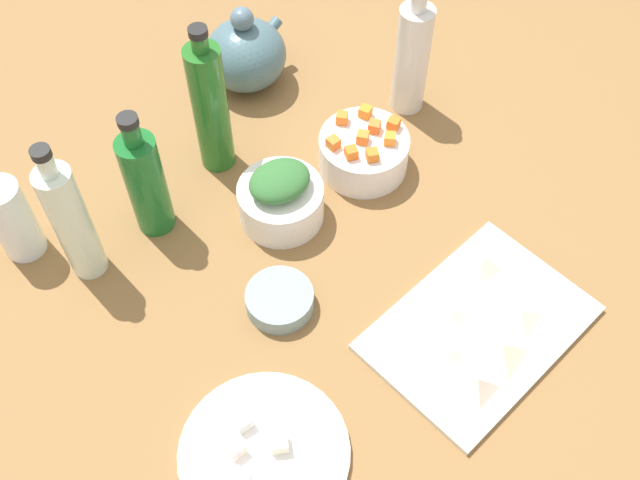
% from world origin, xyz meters
% --- Properties ---
extents(tabletop, '(1.90, 1.90, 0.03)m').
position_xyz_m(tabletop, '(0.00, 0.00, 0.01)').
color(tabletop, brown).
rests_on(tabletop, ground).
extents(cutting_board, '(0.32, 0.24, 0.01)m').
position_xyz_m(cutting_board, '(0.06, -0.25, 0.03)').
color(cutting_board, silver).
rests_on(cutting_board, tabletop).
extents(plate_tofu, '(0.22, 0.22, 0.01)m').
position_xyz_m(plate_tofu, '(-0.27, -0.15, 0.04)').
color(plate_tofu, white).
rests_on(plate_tofu, tabletop).
extents(bowl_greens, '(0.13, 0.13, 0.06)m').
position_xyz_m(bowl_greens, '(0.02, 0.10, 0.06)').
color(bowl_greens, white).
rests_on(bowl_greens, tabletop).
extents(bowl_carrots, '(0.15, 0.15, 0.06)m').
position_xyz_m(bowl_carrots, '(0.19, 0.07, 0.06)').
color(bowl_carrots, white).
rests_on(bowl_carrots, tabletop).
extents(bowl_small_side, '(0.10, 0.10, 0.03)m').
position_xyz_m(bowl_small_side, '(-0.10, -0.01, 0.05)').
color(bowl_small_side, gray).
rests_on(bowl_small_side, tabletop).
extents(teapot, '(0.16, 0.14, 0.16)m').
position_xyz_m(teapot, '(0.20, 0.36, 0.09)').
color(teapot, '#47666F').
rests_on(teapot, tabletop).
extents(bottle_0, '(0.06, 0.06, 0.27)m').
position_xyz_m(bottle_0, '(0.04, 0.26, 0.15)').
color(bottle_0, '#256823').
rests_on(bottle_0, tabletop).
extents(bottle_1, '(0.06, 0.06, 0.25)m').
position_xyz_m(bottle_1, '(0.35, 0.11, 0.14)').
color(bottle_1, silver).
rests_on(bottle_1, tabletop).
extents(bottle_2, '(0.06, 0.06, 0.23)m').
position_xyz_m(bottle_2, '(-0.12, 0.24, 0.13)').
color(bottle_2, '#1B6627').
rests_on(bottle_2, tabletop).
extents(bottle_3, '(0.05, 0.05, 0.26)m').
position_xyz_m(bottle_3, '(-0.24, 0.25, 0.14)').
color(bottle_3, silver).
rests_on(bottle_3, tabletop).
extents(drinking_glass_0, '(0.06, 0.06, 0.14)m').
position_xyz_m(drinking_glass_0, '(-0.28, 0.35, 0.10)').
color(drinking_glass_0, white).
rests_on(drinking_glass_0, tabletop).
extents(carrot_cube_0, '(0.03, 0.03, 0.02)m').
position_xyz_m(carrot_cube_0, '(0.16, 0.04, 0.10)').
color(carrot_cube_0, orange).
rests_on(carrot_cube_0, bowl_carrots).
extents(carrot_cube_1, '(0.02, 0.02, 0.02)m').
position_xyz_m(carrot_cube_1, '(0.23, 0.11, 0.10)').
color(carrot_cube_1, orange).
rests_on(carrot_cube_1, bowl_carrots).
extents(carrot_cube_2, '(0.02, 0.02, 0.02)m').
position_xyz_m(carrot_cube_2, '(0.14, 0.10, 0.10)').
color(carrot_cube_2, orange).
rests_on(carrot_cube_2, bowl_carrots).
extents(carrot_cube_3, '(0.03, 0.03, 0.02)m').
position_xyz_m(carrot_cube_3, '(0.21, 0.04, 0.10)').
color(carrot_cube_3, orange).
rests_on(carrot_cube_3, bowl_carrots).
extents(carrot_cube_4, '(0.02, 0.02, 0.02)m').
position_xyz_m(carrot_cube_4, '(0.21, 0.07, 0.10)').
color(carrot_cube_4, orange).
rests_on(carrot_cube_4, bowl_carrots).
extents(carrot_cube_5, '(0.02, 0.02, 0.02)m').
position_xyz_m(carrot_cube_5, '(0.18, 0.07, 0.10)').
color(carrot_cube_5, orange).
rests_on(carrot_cube_5, bowl_carrots).
extents(carrot_cube_6, '(0.02, 0.02, 0.02)m').
position_xyz_m(carrot_cube_6, '(0.19, 0.12, 0.10)').
color(carrot_cube_6, orange).
rests_on(carrot_cube_6, bowl_carrots).
extents(carrot_cube_7, '(0.02, 0.02, 0.02)m').
position_xyz_m(carrot_cube_7, '(0.14, 0.06, 0.10)').
color(carrot_cube_7, orange).
rests_on(carrot_cube_7, bowl_carrots).
extents(carrot_cube_8, '(0.02, 0.02, 0.02)m').
position_xyz_m(carrot_cube_8, '(0.24, 0.05, 0.10)').
color(carrot_cube_8, orange).
rests_on(carrot_cube_8, bowl_carrots).
extents(chopped_greens_mound, '(0.11, 0.10, 0.04)m').
position_xyz_m(chopped_greens_mound, '(0.02, 0.10, 0.11)').
color(chopped_greens_mound, '#326831').
rests_on(chopped_greens_mound, bowl_greens).
extents(tofu_cube_1, '(0.02, 0.02, 0.02)m').
position_xyz_m(tofu_cube_1, '(-0.30, -0.12, 0.05)').
color(tofu_cube_1, white).
rests_on(tofu_cube_1, plate_tofu).
extents(tofu_cube_2, '(0.03, 0.03, 0.02)m').
position_xyz_m(tofu_cube_2, '(-0.27, -0.10, 0.05)').
color(tofu_cube_2, white).
rests_on(tofu_cube_2, plate_tofu).
extents(tofu_cube_3, '(0.02, 0.02, 0.02)m').
position_xyz_m(tofu_cube_3, '(-0.32, -0.16, 0.05)').
color(tofu_cube_3, '#F4DED2').
rests_on(tofu_cube_3, plate_tofu).
extents(tofu_cube_4, '(0.03, 0.03, 0.02)m').
position_xyz_m(tofu_cube_4, '(-0.26, -0.16, 0.05)').
color(tofu_cube_4, white).
rests_on(tofu_cube_4, plate_tofu).
extents(dumpling_0, '(0.06, 0.06, 0.02)m').
position_xyz_m(dumpling_0, '(0.04, -0.21, 0.05)').
color(dumpling_0, beige).
rests_on(dumpling_0, cutting_board).
extents(dumpling_1, '(0.06, 0.06, 0.02)m').
position_xyz_m(dumpling_1, '(-0.01, -0.24, 0.05)').
color(dumpling_1, beige).
rests_on(dumpling_1, cutting_board).
extents(dumpling_2, '(0.06, 0.06, 0.02)m').
position_xyz_m(dumpling_2, '(0.14, -0.19, 0.05)').
color(dumpling_2, beige).
rests_on(dumpling_2, cutting_board).
extents(dumpling_3, '(0.08, 0.08, 0.03)m').
position_xyz_m(dumpling_3, '(0.04, -0.29, 0.05)').
color(dumpling_3, beige).
rests_on(dumpling_3, cutting_board).
extents(dumpling_4, '(0.07, 0.07, 0.03)m').
position_xyz_m(dumpling_4, '(-0.02, -0.30, 0.05)').
color(dumpling_4, beige).
rests_on(dumpling_4, cutting_board).
extents(dumpling_5, '(0.07, 0.07, 0.02)m').
position_xyz_m(dumpling_5, '(0.11, -0.28, 0.05)').
color(dumpling_5, beige).
rests_on(dumpling_5, cutting_board).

